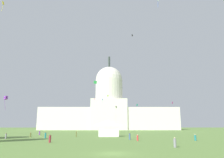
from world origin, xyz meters
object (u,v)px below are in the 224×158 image
object	(u,v)px
event_tent	(108,128)
kite_magenta_low	(172,103)
person_purple_aisle_center	(40,133)
person_red_front_center	(108,133)
kite_white_high	(158,0)
kite_turquoise_low	(137,105)
kite_lime_mid	(108,96)
person_teal_lawn_far_left	(195,138)
kite_yellow_high	(3,4)
person_olive_lawn_far_right	(30,135)
kite_blue_mid	(103,100)
capitol_building	(109,109)
kite_black_high	(132,35)
kite_pink_mid	(95,99)
person_denim_near_tree_west	(130,136)
person_grey_back_right	(175,143)
person_red_front_right	(138,138)
person_teal_near_tree_east	(45,135)
person_olive_edge_west	(76,134)
kite_green_low	(95,82)
person_maroon_mid_center	(50,139)
person_grey_deep_crowd	(6,136)

from	to	relation	value
event_tent	kite_magenta_low	size ratio (longest dim) A/B	5.56
person_purple_aisle_center	person_red_front_center	distance (m)	26.05
kite_white_high	kite_turquoise_low	world-z (taller)	kite_white_high
event_tent	kite_lime_mid	world-z (taller)	kite_lime_mid
person_teal_lawn_far_left	kite_yellow_high	world-z (taller)	kite_yellow_high
person_olive_lawn_far_right	kite_blue_mid	bearing A→B (deg)	132.58
capitol_building	kite_lime_mid	xyz separation A→B (m)	(-0.81, -22.12, 8.63)
kite_black_high	kite_pink_mid	distance (m)	53.34
person_purple_aisle_center	kite_yellow_high	xyz separation A→B (m)	(-6.10, -24.69, 39.11)
event_tent	person_denim_near_tree_west	xyz separation A→B (m)	(5.55, -15.68, -1.82)
person_grey_back_right	kite_pink_mid	world-z (taller)	kite_pink_mid
person_denim_near_tree_west	kite_black_high	world-z (taller)	kite_black_high
person_red_front_right	kite_turquoise_low	size ratio (longest dim) A/B	1.12
kite_yellow_high	person_red_front_center	bearing A→B (deg)	-160.95
person_red_front_right	kite_magenta_low	world-z (taller)	kite_magenta_low
person_red_front_right	kite_lime_mid	xyz separation A→B (m)	(-8.11, 112.91, 24.93)
kite_white_high	kite_yellow_high	bearing A→B (deg)	10.56
kite_white_high	kite_yellow_high	size ratio (longest dim) A/B	0.96
kite_pink_mid	kite_blue_mid	size ratio (longest dim) A/B	0.54
person_teal_near_tree_east	kite_lime_mid	distance (m)	105.66
person_olive_edge_west	kite_magenta_low	xyz separation A→B (m)	(46.51, 55.01, 15.56)
kite_pink_mid	person_denim_near_tree_west	bearing A→B (deg)	-1.25
person_grey_back_right	kite_green_low	bearing A→B (deg)	148.04
person_red_front_center	kite_yellow_high	distance (m)	56.71
person_denim_near_tree_west	person_olive_lawn_far_right	distance (m)	31.21
person_teal_near_tree_east	kite_white_high	world-z (taller)	kite_white_high
kite_magenta_low	person_grey_back_right	bearing A→B (deg)	87.61
capitol_building	kite_green_low	size ratio (longest dim) A/B	102.33
person_olive_lawn_far_right	kite_blue_mid	world-z (taller)	kite_blue_mid
person_olive_edge_west	kite_green_low	xyz separation A→B (m)	(5.93, -3.07, 16.14)
person_olive_lawn_far_right	kite_turquoise_low	size ratio (longest dim) A/B	1.13
kite_white_high	person_teal_lawn_far_left	bearing A→B (deg)	145.13
person_denim_near_tree_west	kite_white_high	size ratio (longest dim) A/B	0.53
person_maroon_mid_center	person_denim_near_tree_west	bearing A→B (deg)	-89.00
person_grey_back_right	kite_lime_mid	world-z (taller)	kite_lime_mid
kite_blue_mid	kite_yellow_high	size ratio (longest dim) A/B	1.26
person_red_front_center	kite_pink_mid	distance (m)	48.75
person_teal_near_tree_east	person_maroon_mid_center	size ratio (longest dim) A/B	1.03
person_grey_back_right	kite_pink_mid	distance (m)	97.91
kite_yellow_high	kite_green_low	bearing A→B (deg)	175.06
kite_yellow_high	person_olive_lawn_far_right	bearing A→B (deg)	-157.56
kite_lime_mid	kite_magenta_low	size ratio (longest dim) A/B	2.66
person_maroon_mid_center	kite_pink_mid	distance (m)	85.32
person_teal_near_tree_east	person_red_front_right	bearing A→B (deg)	144.03
person_grey_deep_crowd	person_maroon_mid_center	bearing A→B (deg)	-70.81
event_tent	person_purple_aisle_center	world-z (taller)	event_tent
person_red_front_center	kite_pink_mid	world-z (taller)	kite_pink_mid
person_olive_lawn_far_right	kite_lime_mid	bearing A→B (deg)	131.01
person_olive_edge_west	kite_magenta_low	bearing A→B (deg)	-159.49
person_maroon_mid_center	person_teal_lawn_far_left	xyz separation A→B (m)	(33.03, 6.06, -0.09)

